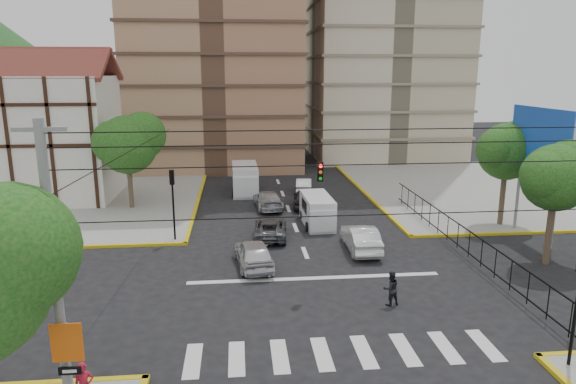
{
  "coord_description": "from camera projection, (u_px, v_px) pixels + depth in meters",
  "views": [
    {
      "loc": [
        -3.78,
        -23.14,
        10.34
      ],
      "look_at": [
        -1.14,
        3.65,
        4.0
      ],
      "focal_mm": 32.0,
      "sensor_mm": 36.0,
      "label": 1
    }
  ],
  "objects": [
    {
      "name": "car_darkgrey_mid_right",
      "position": [
        304.0,
        198.0,
        39.96
      ],
      "size": [
        2.18,
        4.31,
        1.41
      ],
      "primitive_type": "imported",
      "rotation": [
        0.0,
        0.0,
        3.01
      ],
      "color": "black",
      "rests_on": "ground"
    },
    {
      "name": "stop_line",
      "position": [
        315.0,
        278.0,
        26.31
      ],
      "size": [
        13.0,
        0.4,
        0.01
      ],
      "primitive_type": "cube",
      "color": "silver",
      "rests_on": "ground"
    },
    {
      "name": "tudor_building",
      "position": [
        49.0,
        136.0,
        41.5
      ],
      "size": [
        10.8,
        8.05,
        12.23
      ],
      "color": "silver",
      "rests_on": "ground"
    },
    {
      "name": "pedestrian_crosswalk",
      "position": [
        391.0,
        288.0,
        23.13
      ],
      "size": [
        0.91,
        0.78,
        1.6
      ],
      "primitive_type": "imported",
      "rotation": [
        0.0,
        0.0,
        3.4
      ],
      "color": "black",
      "rests_on": "ground"
    },
    {
      "name": "tree_tudor",
      "position": [
        129.0,
        142.0,
        38.32
      ],
      "size": [
        5.39,
        4.4,
        7.43
      ],
      "color": "#473828",
      "rests_on": "ground"
    },
    {
      "name": "car_silver_rear_left",
      "position": [
        268.0,
        200.0,
        39.62
      ],
      "size": [
        2.33,
        4.87,
        1.37
      ],
      "primitive_type": "imported",
      "rotation": [
        0.0,
        0.0,
        3.23
      ],
      "color": "#ACACB0",
      "rests_on": "ground"
    },
    {
      "name": "van_right_lane",
      "position": [
        318.0,
        212.0,
        35.04
      ],
      "size": [
        1.94,
        4.6,
        2.05
      ],
      "rotation": [
        0.0,
        0.0,
        0.03
      ],
      "color": "silver",
      "rests_on": "ground"
    },
    {
      "name": "traffic_light_hanging",
      "position": [
        328.0,
        178.0,
        21.82
      ],
      "size": [
        18.0,
        9.12,
        0.92
      ],
      "color": "black",
      "rests_on": "ground"
    },
    {
      "name": "car_grey_mid_left",
      "position": [
        270.0,
        228.0,
        32.66
      ],
      "size": [
        2.44,
        4.59,
        1.23
      ],
      "primitive_type": "imported",
      "rotation": [
        0.0,
        0.0,
        3.05
      ],
      "color": "#5A5E62",
      "rests_on": "ground"
    },
    {
      "name": "car_white_rear_right",
      "position": [
        304.0,
        185.0,
        45.11
      ],
      "size": [
        1.79,
        3.88,
        1.23
      ],
      "primitive_type": "imported",
      "rotation": [
        0.0,
        0.0,
        3.01
      ],
      "color": "white",
      "rests_on": "ground"
    },
    {
      "name": "traffic_light_nw",
      "position": [
        173.0,
        193.0,
        31.24
      ],
      "size": [
        0.28,
        0.22,
        4.4
      ],
      "color": "black",
      "rests_on": "ground"
    },
    {
      "name": "sidewalk_nw",
      "position": [
        43.0,
        198.0,
        42.59
      ],
      "size": [
        26.0,
        26.0,
        0.15
      ],
      "primitive_type": "cube",
      "color": "gray",
      "rests_on": "ground"
    },
    {
      "name": "tree_park_a",
      "position": [
        557.0,
        175.0,
        27.2
      ],
      "size": [
        4.41,
        3.6,
        6.83
      ],
      "color": "#473828",
      "rests_on": "ground"
    },
    {
      "name": "ground",
      "position": [
        318.0,
        288.0,
        25.15
      ],
      "size": [
        160.0,
        160.0,
        0.0
      ],
      "primitive_type": "plane",
      "color": "black",
      "rests_on": "ground"
    },
    {
      "name": "tree_park_c",
      "position": [
        508.0,
        149.0,
        34.0
      ],
      "size": [
        4.65,
        3.8,
        7.25
      ],
      "color": "#473828",
      "rests_on": "ground"
    },
    {
      "name": "crosswalk_stripes",
      "position": [
        343.0,
        353.0,
        19.33
      ],
      "size": [
        12.0,
        2.4,
        0.01
      ],
      "primitive_type": "cube",
      "color": "silver",
      "rests_on": "ground"
    },
    {
      "name": "car_white_front_right",
      "position": [
        361.0,
        238.0,
        30.24
      ],
      "size": [
        1.69,
        4.65,
        1.52
      ],
      "primitive_type": "imported",
      "rotation": [
        0.0,
        0.0,
        3.12
      ],
      "color": "silver",
      "rests_on": "ground"
    },
    {
      "name": "park_fence",
      "position": [
        457.0,
        251.0,
        30.37
      ],
      "size": [
        0.1,
        22.5,
        1.66
      ],
      "primitive_type": null,
      "color": "black",
      "rests_on": "ground"
    },
    {
      "name": "district_sign",
      "position": [
        68.0,
        352.0,
        14.79
      ],
      "size": [
        0.9,
        0.12,
        3.2
      ],
      "color": "slate",
      "rests_on": "ground"
    },
    {
      "name": "billboard",
      "position": [
        541.0,
        145.0,
        30.97
      ],
      "size": [
        0.36,
        6.2,
        8.1
      ],
      "color": "slate",
      "rests_on": "ground"
    },
    {
      "name": "sidewalk_ne",
      "position": [
        502.0,
        188.0,
        46.42
      ],
      "size": [
        26.0,
        26.0,
        0.15
      ],
      "primitive_type": "cube",
      "color": "gray",
      "rests_on": "ground"
    },
    {
      "name": "van_left_lane",
      "position": [
        245.0,
        180.0,
        44.39
      ],
      "size": [
        2.27,
        5.45,
        2.44
      ],
      "rotation": [
        0.0,
        0.0,
        0.01
      ],
      "color": "silver",
      "rests_on": "ground"
    },
    {
      "name": "utility_pole_sw",
      "position": [
        55.0,
        274.0,
        14.48
      ],
      "size": [
        1.4,
        0.28,
        9.0
      ],
      "color": "slate",
      "rests_on": "ground"
    },
    {
      "name": "car_silver_front_left",
      "position": [
        253.0,
        253.0,
        27.74
      ],
      "size": [
        2.37,
        4.64,
        1.51
      ],
      "primitive_type": "imported",
      "rotation": [
        0.0,
        0.0,
        3.28
      ],
      "color": "silver",
      "rests_on": "ground"
    }
  ]
}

